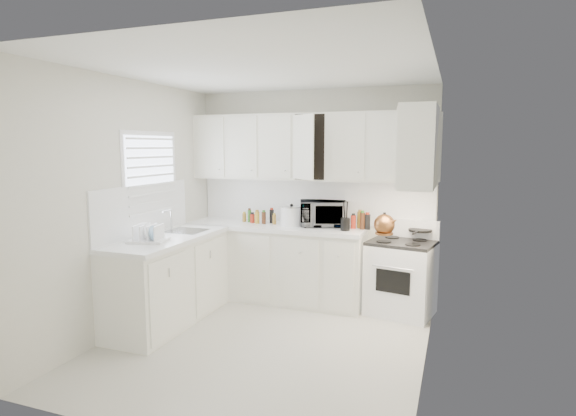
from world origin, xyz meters
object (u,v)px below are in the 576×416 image
at_px(tea_kettle, 384,223).
at_px(rice_cooker, 291,215).
at_px(microwave, 323,211).
at_px(stove, 401,268).
at_px(utensil_crock, 345,216).
at_px(dish_rack, 148,232).

height_order(tea_kettle, rice_cooker, rice_cooker).
relative_size(tea_kettle, microwave, 0.52).
height_order(stove, utensil_crock, utensil_crock).
xyz_separation_m(stove, utensil_crock, (-0.63, -0.11, 0.58)).
distance_m(stove, dish_rack, 2.80).
distance_m(microwave, rice_cooker, 0.39).
bearing_deg(microwave, dish_rack, -151.98).
bearing_deg(rice_cooker, stove, -1.46).
height_order(stove, tea_kettle, tea_kettle).
xyz_separation_m(tea_kettle, rice_cooker, (-1.15, 0.16, 0.01)).
distance_m(rice_cooker, dish_rack, 1.76).
distance_m(stove, utensil_crock, 0.87).
height_order(tea_kettle, dish_rack, tea_kettle).
bearing_deg(stove, utensil_crock, -159.08).
xyz_separation_m(rice_cooker, dish_rack, (-1.03, -1.42, -0.03)).
height_order(tea_kettle, microwave, microwave).
bearing_deg(tea_kettle, stove, 66.22).
distance_m(stove, rice_cooker, 1.43).
relative_size(stove, tea_kettle, 3.78).
xyz_separation_m(microwave, rice_cooker, (-0.37, -0.10, -0.05)).
bearing_deg(stove, rice_cooker, -169.40).
height_order(microwave, rice_cooker, microwave).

